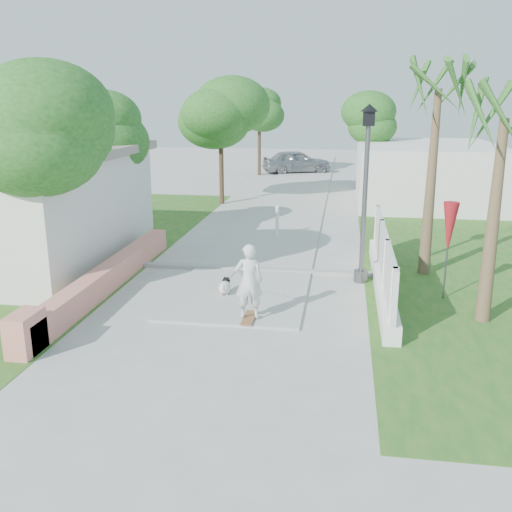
% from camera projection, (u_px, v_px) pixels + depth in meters
% --- Properties ---
extents(ground, '(90.00, 90.00, 0.00)m').
position_uv_depth(ground, '(198.00, 371.00, 9.89)').
color(ground, '#B7B7B2').
rests_on(ground, ground).
extents(path_strip, '(3.20, 36.00, 0.06)m').
position_uv_depth(path_strip, '(296.00, 191.00, 28.92)').
color(path_strip, '#B7B7B2').
rests_on(path_strip, ground).
extents(curb, '(6.50, 0.25, 0.10)m').
position_uv_depth(curb, '(253.00, 269.00, 15.59)').
color(curb, '#999993').
rests_on(curb, ground).
extents(grass_left, '(8.00, 20.00, 0.01)m').
position_uv_depth(grass_left, '(50.00, 243.00, 18.53)').
color(grass_left, '#255D1D').
rests_on(grass_left, ground).
extents(grass_right, '(8.00, 20.00, 0.01)m').
position_uv_depth(grass_right, '(502.00, 262.00, 16.47)').
color(grass_right, '#255D1D').
rests_on(grass_right, ground).
extents(pink_wall, '(0.45, 8.20, 0.80)m').
position_uv_depth(pink_wall, '(101.00, 282.00, 13.67)').
color(pink_wall, tan).
rests_on(pink_wall, ground).
extents(lattice_fence, '(0.35, 7.00, 1.50)m').
position_uv_depth(lattice_fence, '(383.00, 268.00, 14.01)').
color(lattice_fence, white).
rests_on(lattice_fence, ground).
extents(building_right, '(6.00, 8.00, 2.60)m').
position_uv_depth(building_right, '(425.00, 173.00, 25.80)').
color(building_right, silver).
rests_on(building_right, ground).
extents(street_lamp, '(0.44, 0.44, 4.44)m').
position_uv_depth(street_lamp, '(365.00, 188.00, 14.05)').
color(street_lamp, '#59595E').
rests_on(street_lamp, ground).
extents(bollard, '(0.14, 0.14, 1.09)m').
position_uv_depth(bollard, '(277.00, 220.00, 19.22)').
color(bollard, white).
rests_on(bollard, ground).
extents(patio_umbrella, '(0.36, 0.36, 2.30)m').
position_uv_depth(patio_umbrella, '(449.00, 229.00, 13.01)').
color(patio_umbrella, '#59595E').
rests_on(patio_umbrella, ground).
extents(tree_left_near, '(3.60, 3.60, 5.28)m').
position_uv_depth(tree_left_near, '(27.00, 134.00, 12.36)').
color(tree_left_near, '#4C3826').
rests_on(tree_left_near, ground).
extents(tree_left_mid, '(3.20, 3.20, 4.85)m').
position_uv_depth(tree_left_mid, '(92.00, 134.00, 17.83)').
color(tree_left_mid, '#4C3826').
rests_on(tree_left_mid, ground).
extents(tree_path_left, '(3.40, 3.40, 5.23)m').
position_uv_depth(tree_path_left, '(221.00, 116.00, 24.52)').
color(tree_path_left, '#4C3826').
rests_on(tree_path_left, ground).
extents(tree_path_right, '(3.00, 3.00, 4.79)m').
position_uv_depth(tree_path_right, '(364.00, 121.00, 27.50)').
color(tree_path_right, '#4C3826').
rests_on(tree_path_right, ground).
extents(tree_path_far, '(3.20, 3.20, 5.17)m').
position_uv_depth(tree_path_far, '(260.00, 111.00, 34.01)').
color(tree_path_far, '#4C3826').
rests_on(tree_path_far, ground).
extents(palm_far, '(1.80, 1.80, 5.30)m').
position_uv_depth(palm_far, '(438.00, 102.00, 14.20)').
color(palm_far, brown).
rests_on(palm_far, ground).
extents(palm_near, '(1.80, 1.80, 4.70)m').
position_uv_depth(palm_near, '(503.00, 131.00, 11.08)').
color(palm_near, brown).
rests_on(palm_near, ground).
extents(skateboarder, '(1.16, 2.14, 1.70)m').
position_uv_depth(skateboarder, '(237.00, 278.00, 12.49)').
color(skateboarder, '#915B3A').
rests_on(skateboarder, ground).
extents(dog, '(0.30, 0.64, 0.44)m').
position_uv_depth(dog, '(225.00, 287.00, 13.58)').
color(dog, silver).
rests_on(dog, ground).
extents(parked_car, '(4.57, 3.11, 1.44)m').
position_uv_depth(parked_car, '(297.00, 161.00, 35.80)').
color(parked_car, '#9EA1A5').
rests_on(parked_car, ground).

